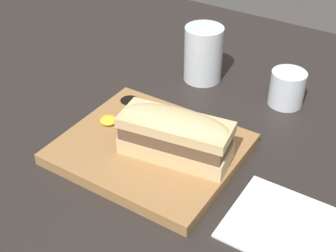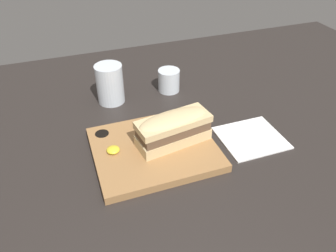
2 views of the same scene
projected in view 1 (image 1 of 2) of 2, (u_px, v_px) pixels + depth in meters
dining_table at (210, 168)px, 78.08cm from camera, size 184.58×121.71×2.00cm
serving_board at (150, 149)px, 79.00cm from camera, size 28.93×24.97×2.06cm
sandwich at (175, 134)px, 73.55cm from camera, size 18.63×9.50×8.03cm
mustard_dollop at (109, 120)px, 82.92cm from camera, size 3.11×3.11×1.24cm
water_glass at (203, 57)px, 96.86cm from camera, size 7.96×7.96×11.64cm
wine_glass at (287, 89)px, 90.13cm from camera, size 6.74×6.74×6.94cm
napkin at (284, 226)px, 66.27cm from camera, size 15.75×14.45×0.40cm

